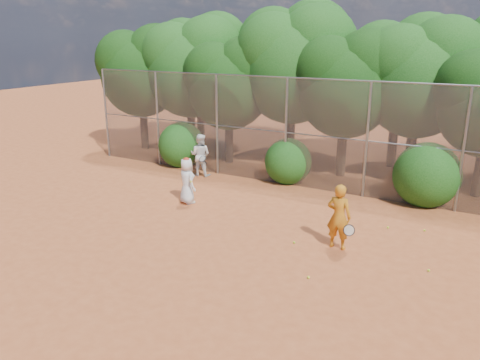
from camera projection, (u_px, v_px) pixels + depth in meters
The scene contains 23 objects.
ground at pixel (227, 249), 12.42m from camera, with size 80.00×80.00×0.00m, color #A74E25.
fence_back at pixel (308, 133), 16.88m from camera, with size 20.05×0.09×4.03m.
tree_0 at pixel (142, 68), 22.35m from camera, with size 4.38×3.81×6.00m.
tree_1 at pixel (191, 64), 21.54m from camera, with size 4.64×4.03×6.35m.
tree_2 at pixel (230, 81), 19.97m from camera, with size 3.99×3.47×5.47m.
tree_3 at pixel (294, 62), 19.41m from camera, with size 4.89×4.26×6.70m.
tree_4 at pixel (348, 81), 17.93m from camera, with size 4.19×3.64×5.73m.
tree_5 at pixel (421, 74), 17.36m from camera, with size 4.51×3.92×6.17m.
tree_9 at pixel (201, 58), 23.88m from camera, with size 4.83×4.20×6.62m.
tree_10 at pixel (293, 54), 21.64m from camera, with size 5.15×4.48×7.06m.
tree_11 at pixel (402, 68), 19.12m from camera, with size 4.64×4.03×6.35m.
bush_0 at pixel (182, 143), 20.17m from camera, with size 2.00×2.00×2.00m, color #154711.
bush_1 at pixel (288, 159), 17.88m from camera, with size 1.80×1.80×1.80m, color #154711.
bush_2 at pixel (427, 172), 15.51m from camera, with size 2.20×2.20×2.20m, color #154711.
player_yellow at pixel (339, 217), 12.26m from camera, with size 0.85×0.55×1.78m.
player_teen at pixel (187, 181), 15.65m from camera, with size 0.90×0.79×1.58m.
player_white at pixel (200, 155), 18.74m from camera, with size 0.93×0.82×1.71m.
ball_0 at pixel (330, 234), 13.29m from camera, with size 0.07×0.07×0.07m, color #C1D526.
ball_1 at pixel (388, 227), 13.74m from camera, with size 0.07×0.07×0.07m, color #C1D526.
ball_2 at pixel (308, 277), 10.90m from camera, with size 0.07×0.07×0.07m, color #C1D526.
ball_3 at pixel (429, 270), 11.23m from camera, with size 0.07×0.07×0.07m, color #C1D526.
ball_4 at pixel (294, 242), 12.74m from camera, with size 0.07×0.07×0.07m, color #C1D526.
ball_5 at pixel (425, 230), 13.54m from camera, with size 0.07×0.07×0.07m, color #C1D526.
Camera 1 is at (5.79, -9.74, 5.43)m, focal length 35.00 mm.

